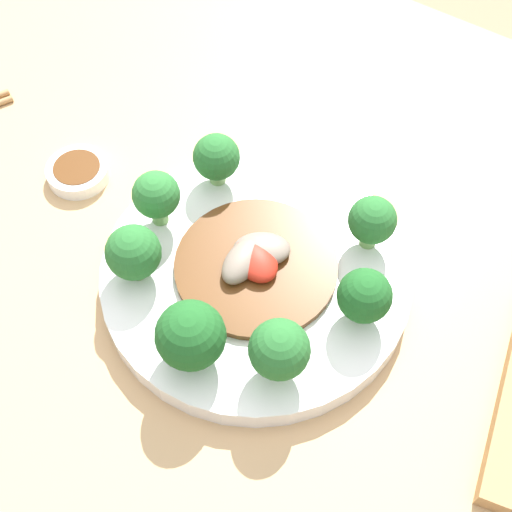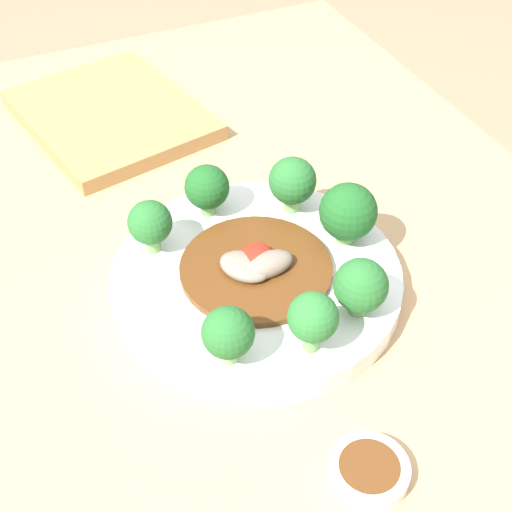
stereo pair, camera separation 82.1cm
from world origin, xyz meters
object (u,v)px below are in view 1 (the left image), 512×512
broccoli_southeast (216,158)px  broccoli_west (364,296)px  plate (256,275)px  stirfry_center (255,262)px  broccoli_north (191,336)px  broccoli_northeast (133,253)px  broccoli_east (156,196)px  sauce_dish (78,171)px  broccoli_southwest (372,221)px  broccoli_northwest (279,350)px

broccoli_southeast → broccoli_west: same height
plate → stirfry_center: stirfry_center is taller
plate → broccoli_west: (-0.10, -0.01, 0.04)m
stirfry_center → broccoli_north: bearing=93.8°
broccoli_southeast → broccoli_west: bearing=163.9°
broccoli_north → broccoli_northeast: broccoli_north is taller
broccoli_southeast → broccoli_northeast: (-0.00, 0.13, -0.00)m
broccoli_east → broccoli_north: (-0.11, 0.10, -0.00)m
stirfry_center → plate: bearing=155.4°
plate → sauce_dish: size_ratio=4.46×
broccoli_southwest → broccoli_northwest: bearing=90.3°
plate → stirfry_center: 0.02m
broccoli_northeast → plate: bearing=-143.4°
broccoli_southeast → broccoli_east: size_ratio=0.94×
plate → broccoli_southwest: broccoli_southwest is taller
stirfry_center → sauce_dish: bearing=-0.9°
plate → stirfry_center: (0.00, -0.00, 0.02)m
broccoli_west → broccoli_east: (0.21, 0.01, 0.00)m
broccoli_east → stirfry_center: 0.11m
stirfry_center → broccoli_northwest: bearing=134.6°
broccoli_northwest → broccoli_southwest: (0.00, -0.16, -0.00)m
broccoli_northwest → broccoli_east: (0.18, -0.07, 0.00)m
broccoli_west → stirfry_center: broccoli_west is taller
stirfry_center → sauce_dish: (0.22, -0.00, -0.02)m
broccoli_southwest → stirfry_center: size_ratio=0.39×
broccoli_west → broccoli_northeast: size_ratio=0.99×
broccoli_west → broccoli_northwest: size_ratio=0.91×
broccoli_southeast → broccoli_northwest: size_ratio=0.91×
plate → broccoli_west: broccoli_west is taller
plate → broccoli_northeast: bearing=36.6°
broccoli_northeast → sauce_dish: size_ratio=0.91×
plate → broccoli_northwest: broccoli_northwest is taller
broccoli_east → stirfry_center: broccoli_east is taller
broccoli_southwest → sauce_dish: broccoli_southwest is taller
plate → broccoli_southeast: size_ratio=5.01×
sauce_dish → broccoli_southwest: bearing=-165.3°
broccoli_southeast → broccoli_north: bearing=119.5°
plate → broccoli_southeast: bearing=-36.2°
broccoli_northeast → broccoli_north: bearing=157.2°
plate → broccoli_east: broccoli_east is taller
broccoli_northeast → broccoli_northwest: bearing=176.5°
broccoli_west → broccoli_southwest: same height
broccoli_southwest → broccoli_north: bearing=70.4°
broccoli_northeast → sauce_dish: bearing=-26.2°
plate → broccoli_north: bearing=93.0°
broccoli_west → stirfry_center: (0.10, 0.01, -0.03)m
plate → sauce_dish: bearing=-1.1°
broccoli_north → stirfry_center: size_ratio=0.44×
stirfry_center → broccoli_east: bearing=3.2°
broccoli_north → broccoli_northwest: bearing=-156.6°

